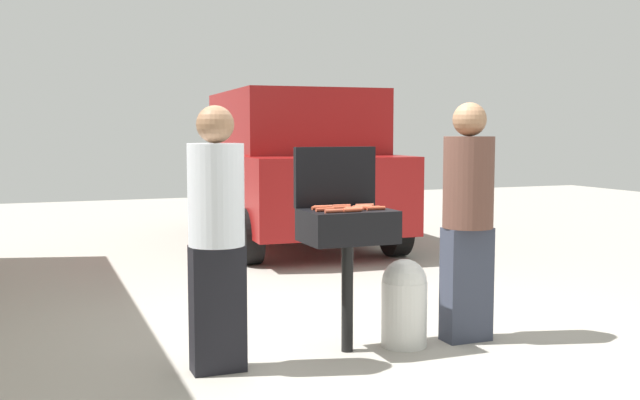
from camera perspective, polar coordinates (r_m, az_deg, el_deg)
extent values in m
plane|color=#9E998E|center=(5.36, 3.30, -10.98)|extent=(24.00, 24.00, 0.00)
cylinder|color=black|center=(5.08, 2.12, -7.49)|extent=(0.08, 0.08, 0.76)
cube|color=black|center=(4.99, 2.14, -2.01)|extent=(0.60, 0.44, 0.22)
cube|color=black|center=(5.16, 1.18, 1.80)|extent=(0.60, 0.05, 0.42)
cylinder|color=#B74C33|center=(5.09, 1.67, -0.48)|extent=(0.13, 0.03, 0.03)
cylinder|color=#C6593D|center=(5.03, 3.22, -0.55)|extent=(0.13, 0.03, 0.03)
cylinder|color=#AD4228|center=(4.83, 2.49, -0.79)|extent=(0.13, 0.04, 0.03)
cylinder|color=#AD4228|center=(4.98, 0.05, -0.60)|extent=(0.13, 0.04, 0.03)
cylinder|color=#C6593D|center=(4.88, 2.55, -0.73)|extent=(0.13, 0.04, 0.03)
cylinder|color=#C6593D|center=(5.14, 3.46, -0.43)|extent=(0.13, 0.04, 0.03)
cylinder|color=#C6593D|center=(5.02, 0.22, -0.55)|extent=(0.13, 0.03, 0.03)
cylinder|color=#AD4228|center=(4.97, 1.63, -0.61)|extent=(0.13, 0.03, 0.03)
cylinder|color=#AD4228|center=(4.87, 0.37, -0.74)|extent=(0.13, 0.04, 0.03)
cylinder|color=#AD4228|center=(4.99, 3.98, -0.61)|extent=(0.13, 0.04, 0.03)
cylinder|color=#AD4228|center=(4.96, 4.34, -0.64)|extent=(0.13, 0.03, 0.03)
cylinder|color=#C6593D|center=(5.00, 3.33, -0.58)|extent=(0.13, 0.03, 0.03)
cylinder|color=#B74C33|center=(4.94, 2.68, -0.65)|extent=(0.13, 0.04, 0.03)
cylinder|color=#B74C33|center=(4.79, 1.11, -0.84)|extent=(0.13, 0.03, 0.03)
cylinder|color=silver|center=(5.27, 6.51, -8.71)|extent=(0.32, 0.32, 0.46)
sphere|color=silver|center=(5.22, 6.54, -6.26)|extent=(0.31, 0.31, 0.31)
cube|color=black|center=(4.71, -7.91, -8.31)|extent=(0.33, 0.18, 0.80)
cylinder|color=silver|center=(4.59, -8.03, 0.40)|extent=(0.35, 0.35, 0.63)
sphere|color=#936B4C|center=(4.57, -8.10, 5.81)|extent=(0.23, 0.23, 0.23)
cube|color=#333847|center=(5.44, 11.25, -6.40)|extent=(0.34, 0.19, 0.82)
cylinder|color=brown|center=(5.34, 11.39, 1.35)|extent=(0.36, 0.36, 0.65)
sphere|color=#936B4C|center=(5.32, 11.48, 6.12)|extent=(0.24, 0.24, 0.24)
cube|color=maroon|center=(10.07, -2.43, 1.13)|extent=(2.13, 4.49, 0.90)
cube|color=maroon|center=(9.85, -2.13, 5.99)|extent=(1.89, 2.69, 0.80)
cylinder|color=black|center=(8.98, 5.85, -2.28)|extent=(0.25, 0.65, 0.64)
cylinder|color=black|center=(8.41, -5.45, -2.80)|extent=(0.25, 0.65, 0.64)
cylinder|color=black|center=(11.84, -0.28, -0.42)|extent=(0.25, 0.65, 0.64)
cylinder|color=black|center=(11.41, -8.93, -0.70)|extent=(0.25, 0.65, 0.64)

